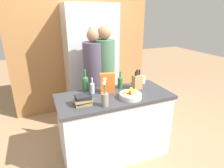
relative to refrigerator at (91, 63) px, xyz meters
The scene contains 15 objects.
ground_plane 1.59m from the refrigerator, 92.68° to the right, with size 14.00×14.00×0.00m, color #A37F5B.
kitchen_island 1.35m from the refrigerator, 92.68° to the right, with size 1.45×0.66×0.89m.
back_wall_wood 0.47m from the refrigerator, 99.06° to the left, with size 2.65×0.12×2.60m.
refrigerator is the anchor object (origin of this frame).
fruit_bowl 1.39m from the refrigerator, 86.41° to the right, with size 0.27×0.27×0.11m.
knife_block 1.18m from the refrigerator, 74.63° to the right, with size 0.12×0.10×0.27m.
flower_vase 1.48m from the refrigerator, 100.62° to the right, with size 0.08×0.08×0.33m.
cereal_box 1.13m from the refrigerator, 95.68° to the right, with size 0.19×0.10×0.26m.
coffee_mug 1.10m from the refrigerator, 62.89° to the right, with size 0.10×0.10×0.10m.
book_stack 1.42m from the refrigerator, 109.99° to the right, with size 0.20×0.16×0.11m.
bottle_oil 1.04m from the refrigerator, 83.95° to the right, with size 0.07×0.07×0.24m.
bottle_vinegar 1.04m from the refrigerator, 110.37° to the right, with size 0.08×0.08×0.30m.
bottle_wine 1.10m from the refrigerator, 105.61° to the right, with size 0.06×0.06×0.21m.
person_at_sink 0.61m from the refrigerator, 100.87° to the right, with size 0.33×0.33×1.66m.
person_in_blue 0.63m from the refrigerator, 86.65° to the right, with size 0.30×0.30×1.70m.
Camera 1 is at (-0.86, -1.98, 1.85)m, focal length 30.00 mm.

